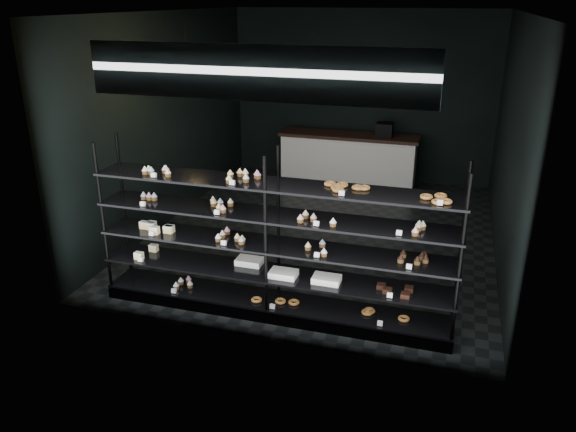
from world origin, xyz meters
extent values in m
cube|color=black|center=(0.00, 0.00, 0.01)|extent=(5.00, 6.00, 0.01)
cube|color=black|center=(0.00, 0.00, 3.20)|extent=(5.00, 6.00, 0.01)
cube|color=black|center=(0.00, 3.00, 1.60)|extent=(5.00, 0.01, 3.20)
cube|color=black|center=(0.00, -3.00, 1.60)|extent=(5.00, 0.01, 3.20)
cube|color=black|center=(-2.50, 0.00, 1.60)|extent=(0.01, 6.00, 3.20)
cube|color=black|center=(2.50, 0.00, 1.60)|extent=(0.01, 6.00, 3.20)
cube|color=black|center=(0.00, -2.45, 0.06)|extent=(4.00, 0.50, 0.12)
cylinder|color=black|center=(-1.97, -2.67, 0.99)|extent=(0.04, 0.04, 1.85)
cylinder|color=black|center=(-1.97, -2.23, 0.99)|extent=(0.04, 0.04, 1.85)
cylinder|color=black|center=(0.00, -2.67, 0.99)|extent=(0.04, 0.04, 1.85)
cylinder|color=black|center=(0.00, -2.23, 0.99)|extent=(0.04, 0.04, 1.85)
cylinder|color=black|center=(1.97, -2.67, 0.99)|extent=(0.04, 0.04, 1.85)
cylinder|color=black|center=(1.97, -2.23, 0.99)|extent=(0.04, 0.04, 1.85)
cube|color=black|center=(0.00, -2.45, 0.15)|extent=(4.00, 0.50, 0.03)
cube|color=black|center=(0.00, -2.45, 0.50)|extent=(4.00, 0.50, 0.02)
cube|color=black|center=(0.00, -2.45, 0.85)|extent=(4.00, 0.50, 0.02)
cube|color=black|center=(0.00, -2.45, 1.20)|extent=(4.00, 0.50, 0.02)
cube|color=black|center=(0.00, -2.45, 1.55)|extent=(4.00, 0.50, 0.02)
cube|color=white|center=(-1.32, -2.63, 1.59)|extent=(0.06, 0.04, 0.06)
cube|color=white|center=(-0.36, -2.63, 1.59)|extent=(0.06, 0.04, 0.06)
cube|color=white|center=(0.82, -2.63, 1.59)|extent=(0.05, 0.04, 0.06)
cube|color=white|center=(1.70, -2.63, 1.59)|extent=(0.06, 0.04, 0.06)
cube|color=white|center=(-1.45, -2.63, 1.24)|extent=(0.06, 0.04, 0.06)
cube|color=white|center=(-0.60, -2.63, 1.24)|extent=(0.05, 0.04, 0.06)
cube|color=white|center=(0.53, -2.63, 1.24)|extent=(0.05, 0.04, 0.06)
cube|color=white|center=(1.41, -2.63, 1.24)|extent=(0.06, 0.04, 0.06)
cube|color=white|center=(-1.41, -2.63, 0.89)|extent=(0.06, 0.04, 0.06)
cube|color=white|center=(-0.50, -2.63, 0.89)|extent=(0.06, 0.04, 0.06)
cube|color=white|center=(0.56, -2.63, 0.89)|extent=(0.05, 0.04, 0.06)
cube|color=white|center=(1.54, -2.63, 0.89)|extent=(0.06, 0.04, 0.06)
cube|color=white|center=(-1.52, -2.63, 0.54)|extent=(0.06, 0.04, 0.06)
cube|color=white|center=(1.36, -2.63, 0.54)|extent=(0.06, 0.04, 0.06)
cube|color=white|center=(-1.18, -2.63, 0.19)|extent=(0.06, 0.04, 0.06)
cube|color=white|center=(0.07, -2.63, 0.19)|extent=(0.05, 0.04, 0.06)
cube|color=white|center=(1.29, -2.63, 0.19)|extent=(0.06, 0.04, 0.06)
cube|color=#0D1942|center=(0.00, -2.92, 2.75)|extent=(3.20, 0.04, 0.45)
cube|color=white|center=(0.00, -2.94, 2.75)|extent=(3.30, 0.02, 0.50)
cylinder|color=black|center=(-1.57, -1.09, 2.89)|extent=(0.01, 0.01, 0.59)
sphere|color=#EBB652|center=(-1.57, -1.09, 2.45)|extent=(0.29, 0.29, 0.29)
cube|color=silver|center=(-0.11, 2.50, 0.46)|extent=(2.51, 0.60, 0.92)
cube|color=black|center=(-0.11, 2.50, 0.95)|extent=(2.61, 0.65, 0.06)
cube|color=black|center=(0.54, 2.50, 1.10)|extent=(0.30, 0.30, 0.25)
camera|label=1|loc=(1.79, -7.76, 3.39)|focal=35.00mm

